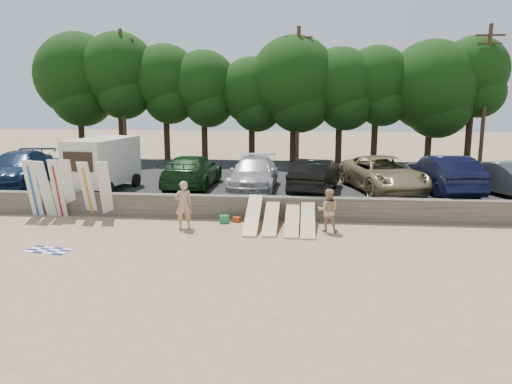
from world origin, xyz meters
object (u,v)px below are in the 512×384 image
car_5 (443,174)px  car_6 (511,179)px  beachgoer_b (328,210)px  car_0 (18,168)px  car_1 (192,171)px  car_4 (383,174)px  beachgoer_a (184,205)px  cooler (224,219)px  box_trailer (103,161)px  car_3 (315,176)px  car_2 (254,174)px

car_5 → car_6: size_ratio=1.17×
car_6 → beachgoer_b: (-8.49, -4.49, -0.62)m
car_0 → car_1: 9.23m
car_4 → car_5: car_5 is taller
car_4 → car_6: bearing=-21.4°
car_1 → beachgoer_a: 5.43m
car_0 → cooler: (11.57, -4.35, -1.38)m
car_4 → cooler: size_ratio=15.78×
car_1 → beachgoer_b: 8.49m
car_0 → car_1: size_ratio=1.04×
car_0 → car_4: (18.67, -0.07, -0.01)m
car_4 → box_trailer: bearing=170.4°
car_0 → car_5: car_5 is taller
car_5 → beachgoer_a: bearing=16.3°
car_1 → car_3: (6.14, -0.83, -0.00)m
car_2 → car_6: (11.92, -0.49, -0.02)m
box_trailer → car_6: (19.20, 0.41, -0.65)m
car_3 → car_6: car_3 is taller
car_0 → car_2: car_0 is taller
car_5 → cooler: size_ratio=14.35×
car_4 → beachgoer_a: (-8.58, -5.22, -0.57)m
car_1 → car_6: bearing=177.9°
car_0 → car_6: bearing=-9.1°
car_1 → beachgoer_a: car_1 is taller
car_3 → cooler: bearing=54.6°
car_3 → beachgoer_a: (-5.28, -4.50, -0.54)m
car_3 → car_6: bearing=-168.5°
box_trailer → car_0: (-5.11, 1.18, -0.57)m
car_4 → beachgoer_a: car_4 is taller
car_3 → car_4: 3.37m
box_trailer → car_2: (7.28, 0.91, -0.63)m
beachgoer_b → car_2: bearing=-51.6°
beachgoer_b → beachgoer_a: bearing=4.1°
car_3 → beachgoer_a: bearing=51.8°
car_4 → car_1: bearing=165.0°
car_2 → car_3: bearing=-9.4°
box_trailer → car_6: 19.21m
car_6 → cooler: car_6 is taller
car_0 → car_3: size_ratio=1.19×
car_0 → beachgoer_a: bearing=-35.0°
box_trailer → car_6: box_trailer is taller
car_4 → car_3: bearing=177.9°
car_2 → car_3: car_3 is taller
beachgoer_b → cooler: (-4.25, 0.91, -0.69)m
box_trailer → cooler: bearing=-16.8°
box_trailer → car_2: bearing=16.4°
car_6 → car_0: bearing=155.7°
car_1 → car_6: 15.10m
beachgoer_b → car_1: bearing=-34.9°
car_4 → cooler: car_4 is taller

